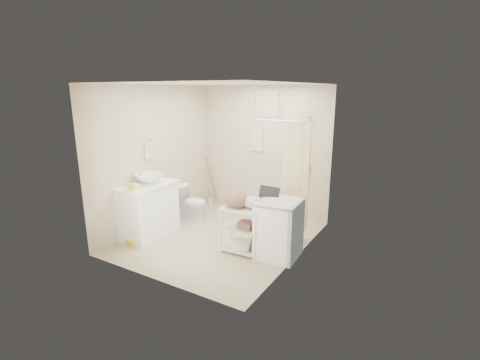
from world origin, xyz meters
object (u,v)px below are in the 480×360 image
(vanity, at_px, (149,210))
(laundry_rack, at_px, (243,226))
(toilet, at_px, (192,202))
(washing_machine, at_px, (279,229))

(vanity, height_order, laundry_rack, vanity)
(vanity, relative_size, toilet, 1.59)
(vanity, xyz_separation_m, washing_machine, (2.30, 0.43, -0.02))
(washing_machine, height_order, laundry_rack, laundry_rack)
(toilet, height_order, washing_machine, washing_machine)
(toilet, bearing_deg, washing_machine, -106.00)
(toilet, bearing_deg, vanity, 173.33)
(washing_machine, bearing_deg, vanity, -172.91)
(vanity, distance_m, laundry_rack, 1.78)
(toilet, xyz_separation_m, laundry_rack, (1.64, -0.79, 0.11))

